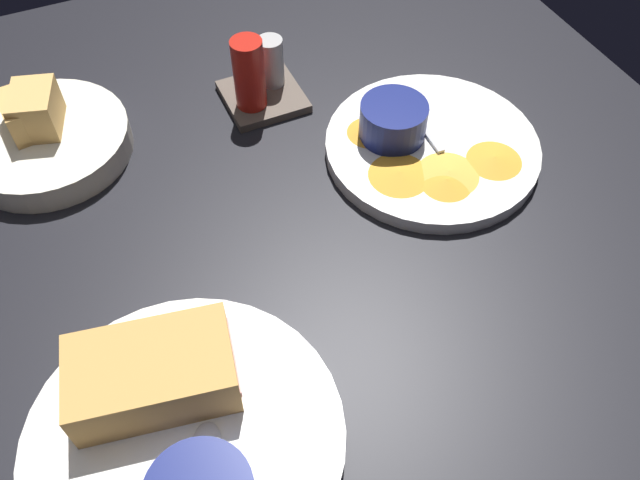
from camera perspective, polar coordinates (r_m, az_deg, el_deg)
name	(u,v)px	position (r cm, az deg, el deg)	size (l,w,h in cm)	color
ground_plane	(241,292)	(63.82, -6.97, -4.50)	(110.00, 110.00, 3.00)	black
plate_sandwich_main	(185,440)	(55.19, -11.74, -16.73)	(25.66, 25.66, 1.60)	white
sandwich_half_near	(153,374)	(54.51, -14.44, -11.27)	(14.31, 9.83, 4.80)	tan
spoon_by_dark_ramekin	(208,425)	(54.03, -9.79, -15.69)	(4.94, 9.73, 0.80)	silver
plate_chips_companion	(432,147)	(73.97, 9.75, 8.00)	(23.63, 23.63, 1.60)	white
ramekin_light_gravy	(393,119)	(72.26, 6.43, 10.44)	(7.37, 7.37, 4.03)	navy
spoon_by_gravy_ramekin	(412,111)	(76.28, 8.08, 11.08)	(2.32, 9.90, 0.80)	silver
plantain_chip_scatter	(433,165)	(70.47, 9.89, 6.50)	(18.46, 17.34, 0.60)	gold
bread_basket_rear	(44,137)	(78.24, -23.00, 8.31)	(18.24, 18.24, 7.55)	silver
condiment_caddy	(259,79)	(78.06, -5.38, 13.86)	(9.00, 9.00, 9.50)	brown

